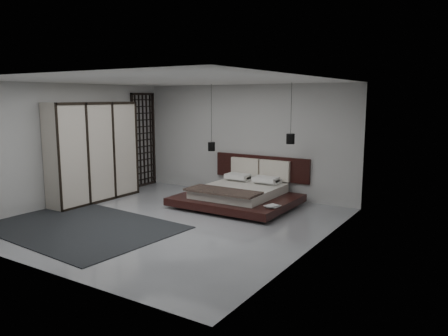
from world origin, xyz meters
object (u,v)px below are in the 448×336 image
Objects in this scene: bed at (240,193)px; pendant_right at (290,139)px; rug at (82,227)px; pendant_left at (212,146)px; lattice_screen at (144,140)px; wardrobe at (93,152)px.

pendant_right is at bearing 20.01° from bed.
pendant_left is at bearing 79.77° from rug.
pendant_left is at bearing -3.54° from lattice_screen.
bed is at bearing 61.83° from rug.
rug is at bearing -118.17° from bed.
wardrobe is at bearing -82.93° from lattice_screen.
pendant_right is 0.56× the size of wardrobe.
rug is at bearing -64.75° from lattice_screen.
lattice_screen is at bearing 178.12° from pendant_right.
bed is at bearing -20.01° from pendant_left.
lattice_screen reaches higher than bed.
bed is 3.61m from rug.
rug is (1.50, -1.68, -1.18)m from wardrobe.
bed is 1.91× the size of pendant_right.
pendant_left and pendant_right have the same top height.
bed is 0.72× the size of rug.
pendant_left is at bearing 41.31° from wardrobe.
lattice_screen is 1.58× the size of pendant_left.
wardrobe is at bearing -138.69° from pendant_left.
lattice_screen is 1.93× the size of pendant_right.
wardrobe is (-2.14, -1.88, -0.09)m from pendant_left.
bed is 1.51m from pendant_left.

